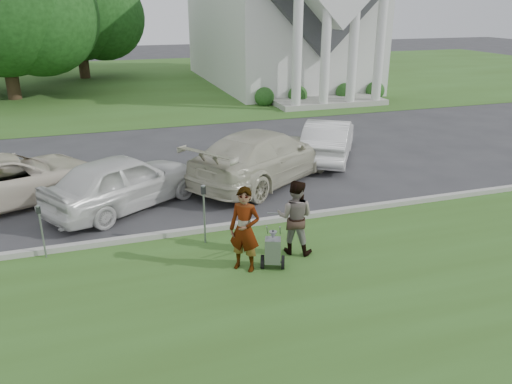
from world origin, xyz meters
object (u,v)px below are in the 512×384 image
tree_left (0,8)px  car_a (12,179)px  tree_back (77,12)px  parking_meter_far (41,226)px  person_right (295,218)px  person_left (245,230)px  striping_cart (273,251)px  car_d (328,139)px  parking_meter_near (204,207)px  car_c (265,156)px  car_b (124,181)px

tree_left → car_a: 18.44m
tree_back → parking_meter_far: tree_back is taller
parking_meter_far → person_right: bearing=-15.2°
person_left → person_right: bearing=56.1°
striping_cart → person_left: size_ratio=0.59×
car_a → car_d: (10.43, 1.14, 0.02)m
parking_meter_far → car_d: car_d is taller
parking_meter_near → car_d: parking_meter_near is taller
car_a → parking_meter_far: bearing=173.9°
person_left → car_a: 7.72m
tree_left → parking_meter_near: size_ratio=7.26×
striping_cart → car_c: bearing=94.5°
parking_meter_near → striping_cart: bearing=-55.5°
tree_left → car_b: bearing=-75.4°
car_b → car_a: bearing=33.3°
parking_meter_far → car_b: (1.95, 2.48, -0.03)m
parking_meter_far → car_c: size_ratio=0.22×
striping_cart → car_c: (1.67, 5.41, 0.42)m
car_d → parking_meter_far: bearing=60.0°
car_d → car_a: bearing=38.2°
car_a → person_right: bearing=-150.9°
person_right → person_left: bearing=49.8°
car_a → car_c: size_ratio=0.88×
striping_cart → tree_left: bearing=129.8°
tree_back → car_a: 26.19m
tree_left → striping_cart: bearing=-71.9°
tree_left → car_b: tree_left is taller
tree_left → parking_meter_near: bearing=-73.3°
tree_back → striping_cart: (3.74, -31.67, -4.32)m
parking_meter_near → parking_meter_far: 3.60m
striping_cart → person_right: 1.01m
tree_left → person_left: tree_left is taller
parking_meter_far → car_d: (9.38, 5.00, -0.07)m
person_left → parking_meter_near: size_ratio=1.27×
striping_cart → car_a: (-5.76, 5.87, 0.30)m
tree_back → car_a: tree_back is taller
person_left → tree_left: bearing=146.0°
parking_meter_far → tree_back: bearing=88.1°
tree_back → car_c: (5.41, -26.26, -3.90)m
tree_back → person_left: 31.91m
striping_cart → car_d: bearing=78.0°
car_b → car_c: (4.43, 0.91, 0.06)m
car_a → parking_meter_near: bearing=-153.8°
person_left → car_c: (2.26, 5.27, -0.10)m
tree_back → car_b: 27.48m
striping_cart → person_left: 0.79m
car_b → tree_left: bearing=-17.5°
person_left → car_c: bearing=105.9°
car_c → parking_meter_far: bearing=83.5°
parking_meter_near → person_left: bearing=-70.2°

